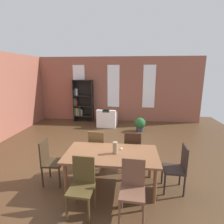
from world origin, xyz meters
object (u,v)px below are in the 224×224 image
Objects in this scene: vase_on_table at (115,148)px; dining_chair_head_right at (178,167)px; armchair_white at (107,119)px; dining_chair_near_right at (133,187)px; bookshelf_tall at (82,101)px; dining_chair_near_left at (82,184)px; potted_plant_by_shelf at (140,124)px; dining_chair_head_left at (50,160)px; dining_chair_far_left at (97,147)px; dining_chair_far_right at (132,149)px; dining_table at (111,157)px.

vase_on_table is 0.25× the size of dining_chair_head_right.
vase_on_table reaches higher than armchair_white.
dining_chair_near_right is 6.05m from bookshelf_tall.
potted_plant_by_shelf is at bearing 74.92° from dining_chair_near_left.
dining_chair_head_left is (-1.37, -0.00, -0.34)m from vase_on_table.
bookshelf_tall is 1.60m from armchair_white.
bookshelf_tall is at bearing 151.47° from armchair_white.
dining_chair_near_left is 1.00× the size of dining_chair_far_left.
dining_chair_near_right is at bearing -59.85° from dining_chair_far_left.
dining_chair_head_left is at bearing -99.09° from armchair_white.
vase_on_table is at bearing 0.09° from dining_chair_head_left.
vase_on_table is 0.25× the size of dining_chair_head_left.
dining_chair_far_right is (1.71, 0.73, 0.00)m from dining_chair_head_left.
dining_chair_far_left is at bearing -112.34° from potted_plant_by_shelf.
dining_chair_head_left is at bearing 179.99° from dining_chair_head_right.
dining_chair_far_left is at bearing -70.04° from bookshelf_tall.
dining_chair_head_left is 1.14× the size of armchair_white.
vase_on_table is 0.87m from dining_chair_near_right.
vase_on_table is at bearing 0.00° from dining_table.
armchair_white is at bearing 114.97° from dining_chair_head_right.
dining_chair_far_right is 0.49× the size of bookshelf_tall.
dining_chair_head_right is 3.61m from potted_plant_by_shelf.
dining_chair_head_right is (1.30, -0.00, -0.14)m from dining_table.
dining_chair_far_right is (0.83, 1.45, 0.00)m from dining_chair_near_left.
dining_chair_near_right is at bearing -140.55° from dining_chair_head_right.
vase_on_table is 1.41m from dining_chair_head_left.
dining_chair_head_right is 1.75× the size of potted_plant_by_shelf.
dining_chair_far_left is 1.14× the size of armchair_white.
dining_chair_far_right is 2.86m from potted_plant_by_shelf.
vase_on_table is 3.66m from potted_plant_by_shelf.
dining_chair_head_right is at bearing -0.12° from vase_on_table.
dining_chair_near_right is (0.42, -0.72, -0.14)m from dining_table.
dining_chair_near_left is 1.14m from dining_chair_head_left.
dining_chair_far_left and dining_chair_near_right have the same top height.
dining_chair_near_left is at bearing -39.19° from dining_chair_head_left.
dining_chair_head_right reaches higher than armchair_white.
dining_chair_near_left reaches higher than dining_table.
dining_table is 4.21m from armchair_white.
bookshelf_tall is at bearing 109.96° from dining_chair_far_left.
armchair_white is (1.28, -0.70, -0.65)m from bookshelf_tall.
dining_chair_head_left reaches higher than potted_plant_by_shelf.
dining_chair_far_right is at bearing -60.44° from bookshelf_tall.
vase_on_table is at bearing -80.31° from armchair_white.
dining_chair_near_right is 0.49× the size of bookshelf_tall.
dining_chair_near_left is at bearing -74.87° from bookshelf_tall.
dining_table is 1.30m from dining_chair_head_left.
dining_chair_near_left is at bearing -123.80° from vase_on_table.
dining_chair_far_left is at bearing 124.36° from vase_on_table.
potted_plant_by_shelf is (0.33, 2.84, -0.22)m from dining_chair_far_right.
dining_chair_head_left and dining_chair_near_right have the same top height.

